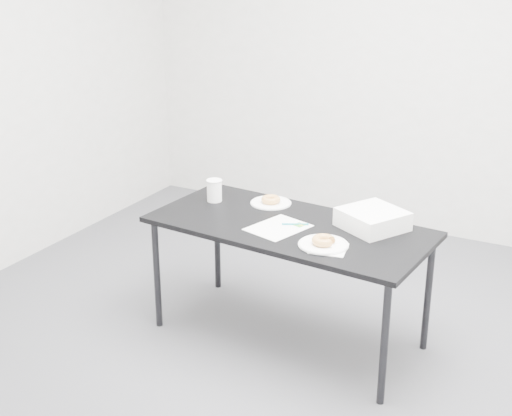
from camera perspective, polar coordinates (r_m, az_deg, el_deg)
The scene contains 14 objects.
floor at distance 4.20m, azimuth 0.45°, elevation -10.09°, with size 4.00×4.00×0.00m, color #494A4E.
wall_back at distance 5.52m, azimuth 10.31°, elevation 12.01°, with size 4.00×0.02×2.70m, color silver.
table at distance 3.90m, azimuth 2.68°, elevation -2.04°, with size 1.58×0.84×0.70m.
scorecard at distance 3.83m, azimuth 1.79°, elevation -1.58°, with size 0.25×0.31×0.00m, color white.
logo_patch at distance 3.87m, azimuth 3.49°, elevation -1.35°, with size 0.05×0.05×0.00m, color green.
pen at distance 3.87m, azimuth 3.16°, elevation -1.29°, with size 0.01×0.01×0.15m, color #0D7F90.
napkin at distance 3.59m, azimuth 5.83°, elevation -3.25°, with size 0.18×0.18×0.00m, color white.
plate_near at distance 3.62m, azimuth 5.41°, elevation -2.93°, with size 0.26×0.26×0.01m, color white.
donut_near at distance 3.61m, azimuth 5.42°, elevation -2.59°, with size 0.12×0.12×0.04m, color #DB9145.
plate_far at distance 4.18m, azimuth 1.20°, elevation 0.40°, with size 0.24×0.24×0.01m, color white.
donut_far at distance 4.18m, azimuth 1.20°, elevation 0.68°, with size 0.11×0.11×0.04m, color #DB9145.
coffee_cup at distance 4.21m, azimuth -3.35°, elevation 1.42°, with size 0.09×0.09×0.13m, color white.
cup_lid at distance 3.87m, azimuth 8.77°, elevation -1.50°, with size 0.09×0.09×0.01m, color silver.
bakery_box at distance 3.86m, azimuth 9.31°, elevation -0.89°, with size 0.30×0.30×0.10m, color white.
Camera 1 is at (1.66, -3.21, 2.14)m, focal length 50.00 mm.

